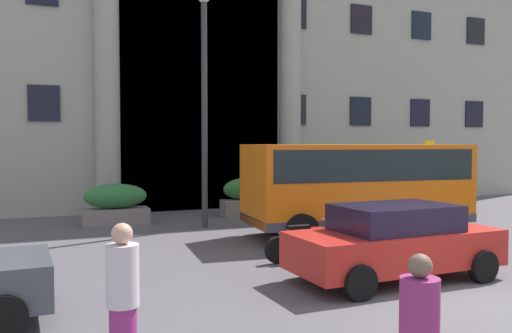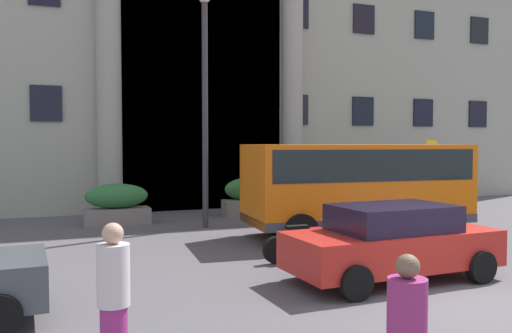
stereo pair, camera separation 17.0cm
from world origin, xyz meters
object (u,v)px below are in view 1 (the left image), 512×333
at_px(lamppost_plaza_centre, 204,90).
at_px(hedge_planter_far_west, 428,188).
at_px(white_taxi_kerbside, 395,242).
at_px(motorcycle_far_end, 304,241).
at_px(hedge_planter_east, 244,197).
at_px(bus_stop_sign, 429,170).
at_px(pedestrian_man_red_shirt, 123,303).
at_px(orange_minibus, 357,181).
at_px(hedge_planter_far_east, 116,205).

bearing_deg(lamppost_plaza_centre, hedge_planter_far_west, 9.96).
height_order(white_taxi_kerbside, motorcycle_far_end, white_taxi_kerbside).
distance_m(hedge_planter_far_west, hedge_planter_east, 8.13).
relative_size(bus_stop_sign, lamppost_plaza_centre, 0.37).
distance_m(white_taxi_kerbside, lamppost_plaza_centre, 8.46).
xyz_separation_m(hedge_planter_far_west, pedestrian_man_red_shirt, (-14.13, -11.89, 0.16)).
bearing_deg(orange_minibus, motorcycle_far_end, -137.12).
distance_m(pedestrian_man_red_shirt, lamppost_plaza_centre, 11.33).
relative_size(hedge_planter_far_east, white_taxi_kerbside, 0.49).
distance_m(bus_stop_sign, hedge_planter_east, 6.64).
relative_size(orange_minibus, bus_stop_sign, 2.32).
height_order(bus_stop_sign, lamppost_plaza_centre, lamppost_plaza_centre).
relative_size(orange_minibus, hedge_planter_far_east, 3.05).
bearing_deg(motorcycle_far_end, white_taxi_kerbside, -67.18).
height_order(white_taxi_kerbside, lamppost_plaza_centre, lamppost_plaza_centre).
xyz_separation_m(hedge_planter_east, pedestrian_man_red_shirt, (-6.00, -12.16, 0.25)).
distance_m(bus_stop_sign, hedge_planter_far_west, 3.75).
relative_size(hedge_planter_far_west, white_taxi_kerbside, 0.38).
relative_size(hedge_planter_far_west, lamppost_plaza_centre, 0.22).
xyz_separation_m(white_taxi_kerbside, motorcycle_far_end, (-0.90, 2.10, -0.29)).
distance_m(orange_minibus, white_taxi_kerbside, 4.81).
bearing_deg(bus_stop_sign, lamppost_plaza_centre, 172.92).
xyz_separation_m(bus_stop_sign, white_taxi_kerbside, (-6.28, -6.51, -0.95)).
bearing_deg(orange_minibus, lamppost_plaza_centre, 142.80).
height_order(orange_minibus, hedge_planter_east, orange_minibus).
bearing_deg(hedge_planter_far_east, bus_stop_sign, -14.05).
xyz_separation_m(pedestrian_man_red_shirt, lamppost_plaza_centre, (3.88, 10.09, 3.40)).
bearing_deg(pedestrian_man_red_shirt, motorcycle_far_end, 127.87).
bearing_deg(hedge_planter_far_east, orange_minibus, -38.23).
distance_m(hedge_planter_far_east, pedestrian_man_red_shirt, 11.80).
relative_size(bus_stop_sign, white_taxi_kerbside, 0.65).
bearing_deg(motorcycle_far_end, pedestrian_man_red_shirt, -134.87).
relative_size(bus_stop_sign, motorcycle_far_end, 1.38).
bearing_deg(hedge_planter_east, pedestrian_man_red_shirt, -116.25).
bearing_deg(pedestrian_man_red_shirt, hedge_planter_far_west, 122.55).
relative_size(orange_minibus, white_taxi_kerbside, 1.51).
distance_m(hedge_planter_far_west, lamppost_plaza_centre, 10.99).
bearing_deg(motorcycle_far_end, bus_stop_sign, 31.30).
bearing_deg(motorcycle_far_end, hedge_planter_far_east, 114.75).
xyz_separation_m(orange_minibus, white_taxi_kerbside, (-1.91, -4.33, -0.82)).
relative_size(bus_stop_sign, hedge_planter_far_west, 1.73).
xyz_separation_m(hedge_planter_far_east, pedestrian_man_red_shirt, (-1.35, -11.72, 0.27)).
distance_m(bus_stop_sign, white_taxi_kerbside, 9.10).
distance_m(hedge_planter_east, motorcycle_far_end, 7.59).
relative_size(hedge_planter_far_east, lamppost_plaza_centre, 0.28).
xyz_separation_m(hedge_planter_east, lamppost_plaza_centre, (-2.11, -2.07, 3.66)).
relative_size(hedge_planter_far_west, motorcycle_far_end, 0.80).
relative_size(hedge_planter_far_west, hedge_planter_east, 0.95).
relative_size(orange_minibus, hedge_planter_east, 3.82).
height_order(white_taxi_kerbside, pedestrian_man_red_shirt, pedestrian_man_red_shirt).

